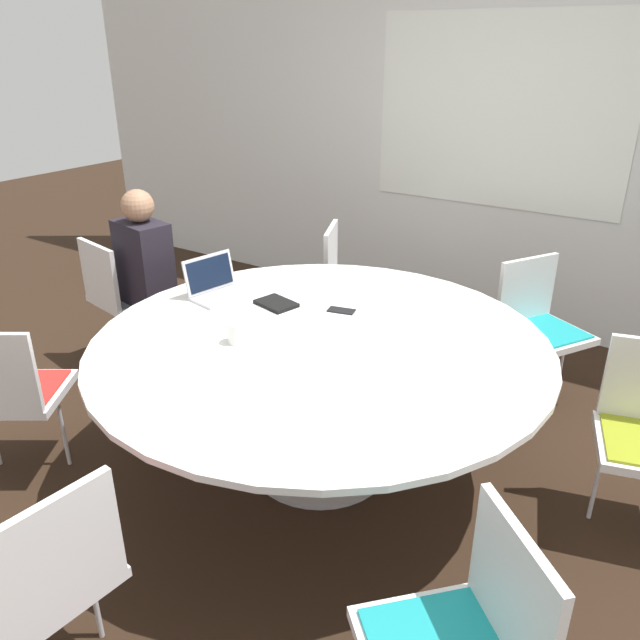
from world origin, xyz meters
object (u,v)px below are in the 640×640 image
(spiral_notebook, at_px, (276,303))
(cell_phone, at_px, (341,311))
(chair_3, at_px, (465,637))
(coffee_cup, at_px, (237,333))
(person_0, at_px, (147,268))
(chair_2, at_px, (41,574))
(chair_6, at_px, (349,276))
(chair_0, at_px, (120,290))
(laptop, at_px, (216,286))
(chair_1, at_px, (10,387))
(chair_5, at_px, (538,319))

(spiral_notebook, relative_size, cell_phone, 1.57)
(chair_3, relative_size, coffee_cup, 8.57)
(chair_3, distance_m, person_0, 2.93)
(chair_2, relative_size, chair_6, 1.00)
(chair_0, bearing_deg, chair_2, -34.94)
(chair_3, distance_m, laptop, 2.23)
(chair_1, distance_m, chair_5, 2.89)
(cell_phone, bearing_deg, person_0, -178.68)
(person_0, bearing_deg, chair_3, -14.99)
(chair_1, height_order, chair_3, same)
(chair_5, height_order, spiral_notebook, chair_5)
(chair_3, height_order, coffee_cup, chair_3)
(chair_6, bearing_deg, cell_phone, 5.90)
(chair_0, distance_m, cell_phone, 1.69)
(chair_6, bearing_deg, chair_3, 14.35)
(chair_1, bearing_deg, chair_3, -35.78)
(chair_3, xyz_separation_m, laptop, (-1.90, 1.12, 0.28))
(person_0, bearing_deg, chair_2, -40.05)
(spiral_notebook, bearing_deg, person_0, 175.31)
(chair_6, bearing_deg, coffee_cup, -10.97)
(chair_0, bearing_deg, coffee_cup, -8.38)
(chair_1, xyz_separation_m, chair_2, (1.14, -0.61, 0.00))
(chair_0, relative_size, chair_3, 1.00)
(spiral_notebook, bearing_deg, chair_2, -78.00)
(chair_5, xyz_separation_m, spiral_notebook, (-1.11, -1.10, 0.23))
(chair_3, distance_m, chair_5, 2.33)
(chair_3, bearing_deg, person_0, 17.64)
(spiral_notebook, bearing_deg, coffee_cup, -75.70)
(chair_5, distance_m, person_0, 2.42)
(laptop, bearing_deg, chair_5, -40.61)
(spiral_notebook, distance_m, cell_phone, 0.35)
(chair_3, bearing_deg, chair_2, 66.91)
(chair_2, relative_size, laptop, 2.39)
(spiral_notebook, bearing_deg, chair_6, 101.07)
(chair_0, height_order, chair_6, same)
(chair_6, height_order, person_0, person_0)
(chair_1, xyz_separation_m, laptop, (0.42, 1.02, 0.28))
(chair_1, relative_size, chair_6, 1.00)
(chair_0, relative_size, coffee_cup, 8.57)
(chair_5, distance_m, laptop, 1.89)
(laptop, xyz_separation_m, coffee_cup, (0.48, -0.39, -0.01))
(laptop, height_order, spiral_notebook, laptop)
(laptop, bearing_deg, person_0, 88.87)
(chair_2, distance_m, coffee_cup, 1.30)
(coffee_cup, distance_m, cell_phone, 0.62)
(chair_1, xyz_separation_m, chair_6, (0.56, 2.21, 0.00))
(chair_0, height_order, coffee_cup, chair_0)
(chair_2, distance_m, person_0, 2.31)
(spiral_notebook, relative_size, coffee_cup, 2.43)
(coffee_cup, bearing_deg, chair_2, -78.86)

